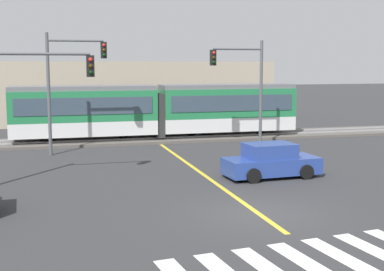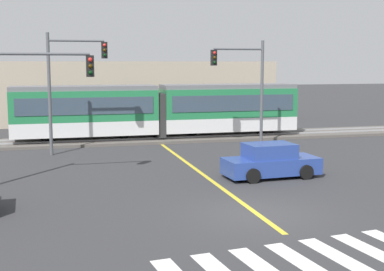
{
  "view_description": "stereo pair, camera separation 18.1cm",
  "coord_description": "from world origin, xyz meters",
  "px_view_note": "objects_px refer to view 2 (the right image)",
  "views": [
    {
      "loc": [
        -6.71,
        -16.2,
        5.01
      ],
      "look_at": [
        -0.14,
        8.05,
        1.6
      ],
      "focal_mm": 50.0,
      "sensor_mm": 36.0,
      "label": 1
    },
    {
      "loc": [
        -6.54,
        -16.25,
        5.01
      ],
      "look_at": [
        -0.14,
        8.05,
        1.6
      ],
      "focal_mm": 50.0,
      "sensor_mm": 36.0,
      "label": 2
    }
  ],
  "objects_px": {
    "light_rail_tram": "(159,109)",
    "traffic_light_far_left": "(68,76)",
    "sedan_crossing": "(271,162)",
    "traffic_light_far_right": "(246,79)",
    "traffic_light_mid_left": "(29,91)"
  },
  "relations": [
    {
      "from": "light_rail_tram",
      "to": "traffic_light_far_left",
      "type": "relative_size",
      "value": 2.78
    },
    {
      "from": "sedan_crossing",
      "to": "traffic_light_far_left",
      "type": "height_order",
      "value": "traffic_light_far_left"
    },
    {
      "from": "traffic_light_far_right",
      "to": "light_rail_tram",
      "type": "bearing_deg",
      "value": 134.29
    },
    {
      "from": "traffic_light_mid_left",
      "to": "traffic_light_far_right",
      "type": "height_order",
      "value": "traffic_light_far_right"
    },
    {
      "from": "sedan_crossing",
      "to": "light_rail_tram",
      "type": "bearing_deg",
      "value": 101.26
    },
    {
      "from": "light_rail_tram",
      "to": "traffic_light_far_right",
      "type": "relative_size",
      "value": 2.92
    },
    {
      "from": "traffic_light_mid_left",
      "to": "traffic_light_far_right",
      "type": "relative_size",
      "value": 0.9
    },
    {
      "from": "traffic_light_far_right",
      "to": "sedan_crossing",
      "type": "bearing_deg",
      "value": -102.58
    },
    {
      "from": "light_rail_tram",
      "to": "traffic_light_far_left",
      "type": "bearing_deg",
      "value": -144.33
    },
    {
      "from": "light_rail_tram",
      "to": "traffic_light_mid_left",
      "type": "relative_size",
      "value": 3.24
    },
    {
      "from": "sedan_crossing",
      "to": "traffic_light_mid_left",
      "type": "bearing_deg",
      "value": 171.91
    },
    {
      "from": "light_rail_tram",
      "to": "traffic_light_far_right",
      "type": "distance_m",
      "value": 6.54
    },
    {
      "from": "light_rail_tram",
      "to": "traffic_light_mid_left",
      "type": "xyz_separation_m",
      "value": [
        -7.64,
        -11.18,
        1.82
      ]
    },
    {
      "from": "traffic_light_mid_left",
      "to": "traffic_light_far_left",
      "type": "height_order",
      "value": "traffic_light_far_left"
    },
    {
      "from": "sedan_crossing",
      "to": "traffic_light_far_right",
      "type": "height_order",
      "value": "traffic_light_far_right"
    }
  ]
}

